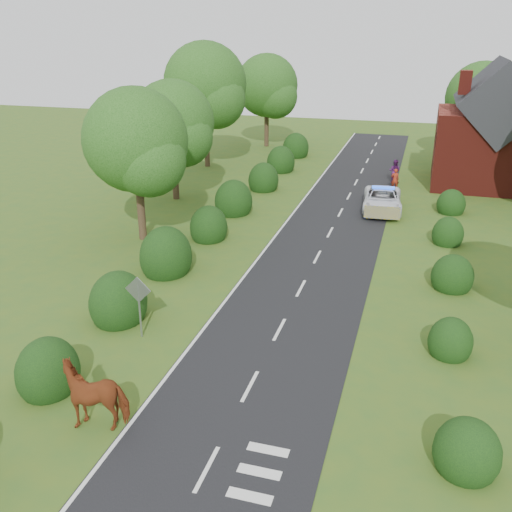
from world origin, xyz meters
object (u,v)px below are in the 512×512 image
(road_sign, at_px, (139,298))
(cow, at_px, (97,396))
(pedestrian_purple, at_px, (395,171))
(pedestrian_red, at_px, (395,179))
(police_van, at_px, (382,200))

(road_sign, height_order, cow, road_sign)
(road_sign, distance_m, cow, 5.12)
(pedestrian_purple, bearing_deg, pedestrian_red, 111.83)
(cow, distance_m, pedestrian_purple, 32.46)
(road_sign, xyz_separation_m, pedestrian_red, (7.95, 24.63, -0.86))
(police_van, height_order, pedestrian_purple, pedestrian_purple)
(road_sign, xyz_separation_m, cow, (1.10, -4.94, -0.80))
(road_sign, distance_m, police_van, 20.70)
(pedestrian_purple, bearing_deg, cow, 95.31)
(road_sign, bearing_deg, pedestrian_purple, 73.84)
(road_sign, relative_size, police_van, 0.47)
(road_sign, relative_size, cow, 1.05)
(cow, bearing_deg, pedestrian_red, 149.99)
(police_van, relative_size, pedestrian_purple, 3.05)
(pedestrian_red, bearing_deg, road_sign, 63.67)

